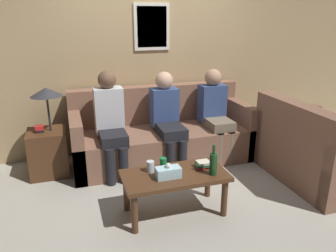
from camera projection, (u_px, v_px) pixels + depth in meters
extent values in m
plane|color=#ADA899|center=(175.00, 175.00, 3.99)|extent=(16.00, 16.00, 0.00)
cube|color=tan|center=(152.00, 57.00, 4.48)|extent=(9.00, 0.06, 2.60)
cube|color=silver|center=(152.00, 27.00, 4.31)|extent=(0.48, 0.02, 0.60)
cube|color=silver|center=(152.00, 27.00, 4.31)|extent=(0.40, 0.01, 0.52)
cube|color=brown|center=(163.00, 144.00, 4.35)|extent=(2.34, 0.90, 0.44)
cube|color=brown|center=(156.00, 104.00, 4.51)|extent=(2.34, 0.20, 0.51)
cube|color=brown|center=(77.00, 144.00, 3.99)|extent=(0.14, 0.90, 0.72)
cube|color=brown|center=(237.00, 126.00, 4.62)|extent=(0.14, 0.90, 0.72)
cube|color=brown|center=(317.00, 161.00, 3.84)|extent=(0.90, 1.33, 0.44)
cube|color=brown|center=(297.00, 126.00, 3.59)|extent=(0.20, 1.33, 0.51)
cube|color=brown|center=(287.00, 134.00, 4.33)|extent=(0.90, 0.14, 0.72)
cube|color=#4C2D19|center=(175.00, 176.00, 3.10)|extent=(1.00, 0.50, 0.04)
cylinder|color=#4C2D19|center=(135.00, 214.00, 2.87)|extent=(0.06, 0.06, 0.38)
cylinder|color=#4C2D19|center=(224.00, 198.00, 3.13)|extent=(0.06, 0.06, 0.38)
cylinder|color=#4C2D19|center=(126.00, 193.00, 3.22)|extent=(0.06, 0.06, 0.38)
cylinder|color=#4C2D19|center=(208.00, 180.00, 3.47)|extent=(0.06, 0.06, 0.38)
cube|color=#4C2D19|center=(49.00, 153.00, 3.95)|extent=(0.44, 0.44, 0.55)
cylinder|color=#262628|center=(49.00, 113.00, 3.80)|extent=(0.02, 0.02, 0.44)
cone|color=#2D2D33|center=(46.00, 92.00, 3.72)|extent=(0.36, 0.36, 0.10)
cube|color=black|center=(40.00, 131.00, 3.81)|extent=(0.10, 0.08, 0.03)
cube|color=red|center=(39.00, 129.00, 3.80)|extent=(0.10, 0.09, 0.02)
cube|color=red|center=(39.00, 127.00, 3.80)|extent=(0.10, 0.08, 0.03)
cylinder|color=#19421E|center=(213.00, 164.00, 3.05)|extent=(0.07, 0.07, 0.21)
cylinder|color=#19421E|center=(214.00, 149.00, 3.00)|extent=(0.03, 0.03, 0.09)
cylinder|color=silver|center=(150.00, 166.00, 3.12)|extent=(0.07, 0.07, 0.11)
cube|color=red|center=(203.00, 166.00, 3.22)|extent=(0.14, 0.11, 0.02)
cube|color=#237547|center=(203.00, 164.00, 3.22)|extent=(0.17, 0.14, 0.02)
cube|color=beige|center=(203.00, 162.00, 3.21)|extent=(0.13, 0.12, 0.02)
cylinder|color=#197A38|center=(163.00, 164.00, 3.16)|extent=(0.07, 0.07, 0.12)
cube|color=silver|center=(168.00, 173.00, 3.01)|extent=(0.23, 0.12, 0.10)
sphere|color=white|center=(168.00, 166.00, 2.99)|extent=(0.05, 0.05, 0.05)
cube|color=black|center=(113.00, 137.00, 3.83)|extent=(0.31, 0.44, 0.14)
cylinder|color=black|center=(110.00, 167.00, 3.70)|extent=(0.11, 0.11, 0.44)
cylinder|color=black|center=(124.00, 165.00, 3.74)|extent=(0.11, 0.11, 0.44)
cube|color=silver|center=(109.00, 110.00, 3.94)|extent=(0.34, 0.22, 0.55)
sphere|color=brown|center=(107.00, 80.00, 3.82)|extent=(0.22, 0.22, 0.22)
cube|color=black|center=(170.00, 130.00, 4.06)|extent=(0.31, 0.49, 0.14)
cylinder|color=black|center=(170.00, 159.00, 3.91)|extent=(0.11, 0.11, 0.44)
cylinder|color=black|center=(182.00, 157.00, 3.95)|extent=(0.11, 0.11, 0.44)
cube|color=#33477A|center=(164.00, 107.00, 4.21)|extent=(0.34, 0.22, 0.48)
sphere|color=tan|center=(164.00, 81.00, 4.10)|extent=(0.22, 0.22, 0.22)
cube|color=#756651|center=(218.00, 124.00, 4.30)|extent=(0.31, 0.43, 0.14)
cylinder|color=#756651|center=(219.00, 150.00, 4.17)|extent=(0.11, 0.11, 0.44)
cylinder|color=#756651|center=(230.00, 148.00, 4.21)|extent=(0.11, 0.11, 0.44)
cube|color=#33477A|center=(212.00, 103.00, 4.41)|extent=(0.34, 0.22, 0.48)
sphere|color=tan|center=(213.00, 77.00, 4.30)|extent=(0.22, 0.22, 0.22)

